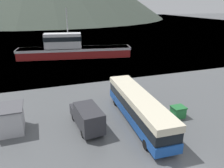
% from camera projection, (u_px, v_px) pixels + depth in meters
% --- Properties ---
extents(water_surface, '(240.00, 240.00, 0.00)m').
position_uv_depth(water_surface, '(50.00, 22.00, 141.43)').
color(water_surface, slate).
rests_on(water_surface, ground).
extents(tour_bus, '(3.12, 13.10, 3.07)m').
position_uv_depth(tour_bus, '(138.00, 107.00, 22.75)').
color(tour_bus, '#194799').
rests_on(tour_bus, ground).
extents(delivery_van, '(2.56, 5.79, 2.41)m').
position_uv_depth(delivery_van, '(87.00, 116.00, 21.80)').
color(delivery_van, '#2D2D33').
rests_on(delivery_van, ground).
extents(fishing_boat, '(25.74, 8.42, 10.89)m').
position_uv_depth(fishing_boat, '(72.00, 49.00, 49.80)').
color(fishing_boat, maroon).
rests_on(fishing_boat, water_surface).
extents(storage_bin, '(1.48, 1.28, 1.26)m').
position_uv_depth(storage_bin, '(178.00, 112.00, 24.05)').
color(storage_bin, '#287F3D').
rests_on(storage_bin, ground).
extents(dock_kiosk, '(3.22, 3.07, 2.63)m').
position_uv_depth(dock_kiosk, '(7.00, 119.00, 21.11)').
color(dock_kiosk, '#B2B2B7').
rests_on(dock_kiosk, ground).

